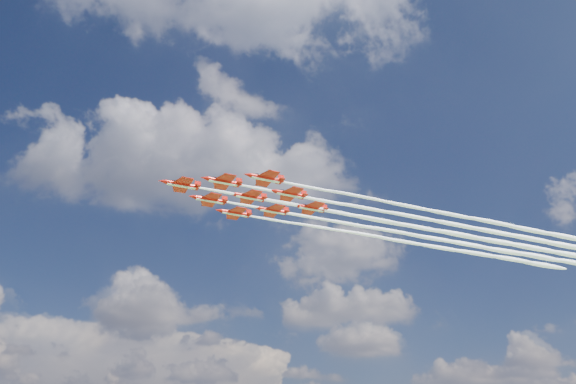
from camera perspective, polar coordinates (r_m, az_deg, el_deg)
name	(u,v)px	position (r m, az deg, el deg)	size (l,w,h in m)	color
jet_lead	(369,218)	(185.93, 8.20, -2.66)	(124.39, 51.85, 3.02)	red
jet_row2_port	(407,216)	(186.23, 12.00, -2.39)	(124.39, 51.85, 3.02)	red
jet_row2_starb	(385,230)	(196.41, 9.78, -3.82)	(124.39, 51.85, 3.02)	red
jet_row3_port	(446,213)	(187.35, 15.76, -2.10)	(124.39, 51.85, 3.02)	red
jet_row3_centre	(421,228)	(197.01, 13.37, -3.55)	(124.39, 51.85, 3.02)	red
jet_row3_starb	(399,240)	(207.10, 11.21, -4.85)	(124.39, 51.85, 3.02)	red
jet_row4_port	(458,225)	(198.38, 16.93, -3.27)	(124.39, 51.85, 3.02)	red
jet_row4_starb	(434,238)	(207.97, 14.61, -4.59)	(124.39, 51.85, 3.02)	red
jet_tail	(470,236)	(209.56, 17.97, -4.32)	(124.39, 51.85, 3.02)	red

